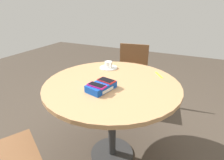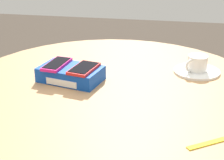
{
  "view_description": "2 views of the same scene",
  "coord_description": "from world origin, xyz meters",
  "views": [
    {
      "loc": [
        -1.14,
        -0.53,
        1.35
      ],
      "look_at": [
        0.0,
        0.0,
        0.79
      ],
      "focal_mm": 28.0,
      "sensor_mm": 36.0,
      "label": 1
    },
    {
      "loc": [
        0.2,
        -1.15,
        1.29
      ],
      "look_at": [
        0.0,
        0.0,
        0.79
      ],
      "focal_mm": 60.0,
      "sensor_mm": 36.0,
      "label": 2
    }
  ],
  "objects": [
    {
      "name": "round_table",
      "position": [
        0.0,
        0.0,
        0.66
      ],
      "size": [
        1.07,
        1.07,
        0.77
      ],
      "color": "#2D2D2D",
      "rests_on": "ground_plane"
    },
    {
      "name": "phone_box",
      "position": [
        -0.15,
        0.02,
        0.79
      ],
      "size": [
        0.24,
        0.17,
        0.05
      ],
      "color": "#0F42AD",
      "rests_on": "round_table"
    },
    {
      "name": "phone_magenta",
      "position": [
        -0.2,
        0.02,
        0.82
      ],
      "size": [
        0.08,
        0.14,
        0.01
      ],
      "color": "#D11975",
      "rests_on": "phone_box"
    },
    {
      "name": "phone_red",
      "position": [
        -0.1,
        -0.0,
        0.82
      ],
      "size": [
        0.1,
        0.14,
        0.01
      ],
      "color": "red",
      "rests_on": "phone_box"
    },
    {
      "name": "saucer",
      "position": [
        0.29,
        0.17,
        0.77
      ],
      "size": [
        0.17,
        0.17,
        0.01
      ],
      "primitive_type": "cylinder",
      "color": "white",
      "rests_on": "round_table"
    },
    {
      "name": "coffee_cup",
      "position": [
        0.29,
        0.17,
        0.81
      ],
      "size": [
        0.08,
        0.09,
        0.06
      ],
      "color": "white",
      "rests_on": "saucer"
    },
    {
      "name": "lanyard_strap",
      "position": [
        0.31,
        -0.31,
        0.77
      ],
      "size": [
        0.13,
        0.09,
        0.0
      ],
      "primitive_type": "cube",
      "rotation": [
        0.0,
        0.0,
        0.59
      ],
      "color": "yellow",
      "rests_on": "round_table"
    }
  ]
}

